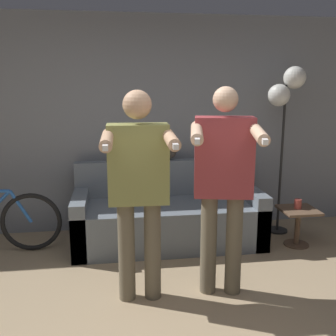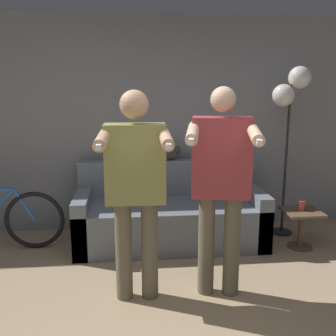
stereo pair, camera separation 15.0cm
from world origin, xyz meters
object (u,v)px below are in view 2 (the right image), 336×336
object	(u,v)px
cat	(166,154)
side_table	(301,221)
person_left	(136,182)
cup	(301,206)
floor_lamp	(291,95)
couch	(170,217)
person_right	(221,178)

from	to	relation	value
cat	side_table	distance (m)	1.72
side_table	person_left	bearing A→B (deg)	-154.41
side_table	cup	world-z (taller)	cup
cat	floor_lamp	size ratio (longest dim) A/B	0.23
couch	floor_lamp	bearing A→B (deg)	5.45
cat	cup	xyz separation A→B (m)	(1.44, -0.62, -0.50)
person_left	person_right	world-z (taller)	person_right
couch	cup	world-z (taller)	couch
person_left	cat	bearing A→B (deg)	77.30
person_left	side_table	distance (m)	2.17
person_left	couch	bearing A→B (deg)	72.86
person_right	side_table	xyz separation A→B (m)	(1.14, 0.88, -0.74)
couch	person_left	xyz separation A→B (m)	(-0.41, -1.19, 0.73)
side_table	floor_lamp	bearing A→B (deg)	93.87
couch	cat	size ratio (longest dim) A/B	4.54
couch	cat	distance (m)	0.76
person_left	person_right	distance (m)	0.70
cat	floor_lamp	distance (m)	1.59
side_table	person_right	bearing A→B (deg)	-142.30
floor_lamp	cup	bearing A→B (deg)	-86.94
couch	floor_lamp	distance (m)	1.97
person_right	cat	world-z (taller)	person_right
cat	floor_lamp	world-z (taller)	floor_lamp
person_left	cat	distance (m)	1.57
person_left	side_table	world-z (taller)	person_left
floor_lamp	cup	xyz separation A→B (m)	(0.02, -0.43, -1.18)
cat	side_table	world-z (taller)	cat
couch	cup	bearing A→B (deg)	-11.57
floor_lamp	cup	distance (m)	1.26
person_left	person_right	size ratio (longest dim) A/B	0.99
floor_lamp	cup	size ratio (longest dim) A/B	18.40
person_right	cup	world-z (taller)	person_right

